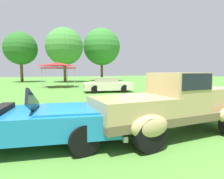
% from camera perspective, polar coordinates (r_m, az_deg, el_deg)
% --- Properties ---
extents(ground_plane, '(120.00, 120.00, 0.00)m').
position_cam_1_polar(ground_plane, '(5.76, 13.76, -12.05)').
color(ground_plane, '#4C8433').
extents(feature_pickup_truck, '(4.60, 2.05, 1.70)m').
position_cam_1_polar(feature_pickup_truck, '(5.36, 18.45, -3.94)').
color(feature_pickup_truck, brown).
rests_on(feature_pickup_truck, ground_plane).
extents(neighbor_convertible, '(4.78, 2.88, 1.40)m').
position_cam_1_polar(neighbor_convertible, '(4.74, -24.68, -8.95)').
color(neighbor_convertible, '#1E7AB7').
rests_on(neighbor_convertible, ground_plane).
extents(show_car_cream, '(4.33, 2.68, 1.22)m').
position_cam_1_polar(show_car_cream, '(15.52, -1.35, 1.41)').
color(show_car_cream, beige).
rests_on(show_car_cream, ground_plane).
extents(show_car_charcoal, '(4.17, 2.64, 1.22)m').
position_cam_1_polar(show_car_charcoal, '(18.60, 17.51, 1.84)').
color(show_car_charcoal, '#28282D').
rests_on(show_car_charcoal, ground_plane).
extents(spectator_far_side, '(0.41, 0.26, 1.69)m').
position_cam_1_polar(spectator_far_side, '(11.04, 25.99, 0.78)').
color(spectator_far_side, '#9E998E').
rests_on(spectator_far_side, ground_plane).
extents(canopy_tent_center_field, '(3.27, 3.27, 2.71)m').
position_cam_1_polar(canopy_tent_center_field, '(21.19, -16.50, 7.24)').
color(canopy_tent_center_field, '#B7B7BC').
rests_on(canopy_tent_center_field, ground_plane).
extents(treeline_mid_left, '(5.21, 5.21, 8.02)m').
position_cam_1_polar(treeline_mid_left, '(33.75, -26.34, 11.25)').
color(treeline_mid_left, brown).
rests_on(treeline_mid_left, ground_plane).
extents(treeline_center, '(5.94, 5.94, 8.70)m').
position_cam_1_polar(treeline_center, '(31.37, -14.48, 12.71)').
color(treeline_center, brown).
rests_on(treeline_center, ground_plane).
extents(treeline_mid_right, '(6.70, 6.70, 9.58)m').
position_cam_1_polar(treeline_mid_right, '(34.77, -3.20, 12.99)').
color(treeline_mid_right, brown).
rests_on(treeline_mid_right, ground_plane).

